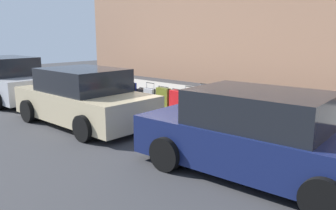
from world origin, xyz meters
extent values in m
plane|color=#333335|center=(0.00, 0.00, 0.00)|extent=(40.00, 40.00, 0.00)
cube|color=#9E9B93|center=(0.00, -2.50, 0.07)|extent=(18.00, 5.00, 0.14)
cube|color=red|center=(-4.19, -0.68, 0.41)|extent=(0.48, 0.28, 0.54)
cube|color=black|center=(-4.19, -0.68, 0.41)|extent=(0.47, 0.09, 0.55)
cylinder|color=gray|center=(-4.38, -0.66, 0.78)|extent=(0.02, 0.02, 0.19)
cylinder|color=gray|center=(-3.99, -0.70, 0.78)|extent=(0.02, 0.02, 0.19)
cylinder|color=black|center=(-4.19, -0.68, 0.87)|extent=(0.40, 0.06, 0.02)
cylinder|color=black|center=(-4.39, -0.66, 0.16)|extent=(0.05, 0.02, 0.04)
cylinder|color=black|center=(-3.98, -0.70, 0.16)|extent=(0.05, 0.02, 0.04)
cube|color=#59601E|center=(-3.63, -0.61, 0.51)|extent=(0.42, 0.20, 0.75)
cube|color=black|center=(-3.63, -0.61, 0.51)|extent=(0.42, 0.05, 0.76)
cylinder|color=gray|center=(-3.81, -0.62, 1.04)|extent=(0.02, 0.02, 0.30)
cylinder|color=gray|center=(-3.46, -0.61, 1.04)|extent=(0.02, 0.02, 0.30)
cylinder|color=black|center=(-3.63, -0.61, 1.18)|extent=(0.36, 0.03, 0.02)
cylinder|color=black|center=(-3.82, -0.62, 0.16)|extent=(0.04, 0.02, 0.04)
cylinder|color=black|center=(-3.45, -0.61, 0.16)|extent=(0.04, 0.02, 0.04)
cube|color=#9EA0A8|center=(-3.13, -0.62, 0.42)|extent=(0.37, 0.25, 0.56)
cube|color=black|center=(-3.13, -0.62, 0.42)|extent=(0.37, 0.06, 0.57)
cylinder|color=gray|center=(-3.28, -0.61, 0.81)|extent=(0.02, 0.02, 0.23)
cylinder|color=gray|center=(-2.98, -0.63, 0.81)|extent=(0.02, 0.02, 0.23)
cylinder|color=black|center=(-3.13, -0.62, 0.93)|extent=(0.30, 0.04, 0.02)
cylinder|color=black|center=(-3.29, -0.61, 0.16)|extent=(0.05, 0.02, 0.04)
cylinder|color=black|center=(-2.98, -0.63, 0.16)|extent=(0.05, 0.02, 0.04)
cube|color=black|center=(-2.63, -0.63, 0.44)|extent=(0.41, 0.22, 0.60)
cube|color=black|center=(-2.63, -0.63, 0.44)|extent=(0.42, 0.05, 0.61)
cylinder|color=gray|center=(-2.81, -0.64, 0.84)|extent=(0.02, 0.02, 0.19)
cylinder|color=gray|center=(-2.46, -0.63, 0.84)|extent=(0.02, 0.02, 0.19)
cylinder|color=black|center=(-2.63, -0.63, 0.94)|extent=(0.35, 0.03, 0.02)
cylinder|color=black|center=(-2.81, -0.64, 0.16)|extent=(0.04, 0.02, 0.04)
cylinder|color=black|center=(-2.46, -0.63, 0.16)|extent=(0.04, 0.02, 0.04)
cube|color=navy|center=(-2.07, -0.61, 0.40)|extent=(0.50, 0.26, 0.52)
cube|color=black|center=(-2.07, -0.61, 0.40)|extent=(0.51, 0.05, 0.53)
cylinder|color=gray|center=(-2.29, -0.61, 0.68)|extent=(0.02, 0.02, 0.04)
cylinder|color=gray|center=(-1.85, -0.62, 0.68)|extent=(0.02, 0.02, 0.04)
cylinder|color=black|center=(-2.07, -0.61, 0.70)|extent=(0.44, 0.03, 0.02)
cylinder|color=black|center=(-2.29, -0.61, 0.16)|extent=(0.04, 0.02, 0.04)
cylinder|color=black|center=(-1.85, -0.62, 0.16)|extent=(0.04, 0.02, 0.04)
cube|color=#0F606B|center=(-1.50, -0.66, 0.52)|extent=(0.43, 0.26, 0.76)
cube|color=black|center=(-1.50, -0.66, 0.52)|extent=(0.43, 0.07, 0.78)
cylinder|color=gray|center=(-1.68, -0.68, 1.00)|extent=(0.02, 0.02, 0.18)
cylinder|color=gray|center=(-1.32, -0.65, 1.00)|extent=(0.02, 0.02, 0.18)
cylinder|color=black|center=(-1.50, -0.66, 1.09)|extent=(0.36, 0.05, 0.02)
cylinder|color=black|center=(-1.68, -0.68, 0.16)|extent=(0.05, 0.02, 0.04)
cylinder|color=black|center=(-1.31, -0.65, 0.16)|extent=(0.05, 0.02, 0.04)
cube|color=maroon|center=(-0.99, -0.58, 0.44)|extent=(0.38, 0.25, 0.59)
cube|color=black|center=(-0.99, -0.58, 0.44)|extent=(0.38, 0.06, 0.60)
cylinder|color=gray|center=(-1.14, -0.59, 0.85)|extent=(0.02, 0.02, 0.24)
cylinder|color=gray|center=(-0.83, -0.57, 0.85)|extent=(0.02, 0.02, 0.24)
cylinder|color=black|center=(-0.99, -0.58, 0.97)|extent=(0.32, 0.04, 0.02)
cylinder|color=black|center=(-1.15, -0.59, 0.16)|extent=(0.04, 0.02, 0.04)
cylinder|color=black|center=(-0.82, -0.57, 0.16)|extent=(0.04, 0.02, 0.04)
cube|color=red|center=(-0.48, -0.57, 0.47)|extent=(0.42, 0.26, 0.66)
cube|color=black|center=(-0.48, -0.57, 0.47)|extent=(0.42, 0.07, 0.67)
cylinder|color=gray|center=(-0.65, -0.56, 0.82)|extent=(0.02, 0.02, 0.04)
cylinder|color=gray|center=(-0.30, -0.58, 0.82)|extent=(0.02, 0.02, 0.04)
cylinder|color=black|center=(-0.48, -0.57, 0.84)|extent=(0.35, 0.05, 0.02)
cylinder|color=black|center=(-0.66, -0.55, 0.16)|extent=(0.05, 0.02, 0.04)
cylinder|color=black|center=(-0.30, -0.58, 0.16)|extent=(0.05, 0.02, 0.04)
cube|color=#59601E|center=(0.09, -0.59, 0.48)|extent=(0.50, 0.21, 0.67)
cube|color=black|center=(0.09, -0.59, 0.48)|extent=(0.50, 0.05, 0.69)
cylinder|color=gray|center=(-0.13, -0.58, 0.83)|extent=(0.02, 0.02, 0.04)
cylinder|color=gray|center=(0.30, -0.60, 0.83)|extent=(0.02, 0.02, 0.04)
cylinder|color=black|center=(0.09, -0.59, 0.85)|extent=(0.43, 0.04, 0.02)
cylinder|color=black|center=(-0.13, -0.58, 0.16)|extent=(0.04, 0.02, 0.04)
cylinder|color=black|center=(0.30, -0.60, 0.16)|extent=(0.04, 0.02, 0.04)
cube|color=#9EA0A8|center=(0.65, -0.57, 0.44)|extent=(0.41, 0.24, 0.60)
cube|color=black|center=(0.65, -0.57, 0.44)|extent=(0.41, 0.04, 0.61)
cylinder|color=gray|center=(0.47, -0.57, 0.83)|extent=(0.02, 0.02, 0.18)
cylinder|color=gray|center=(0.82, -0.57, 0.83)|extent=(0.02, 0.02, 0.18)
cylinder|color=black|center=(0.65, -0.57, 0.92)|extent=(0.35, 0.03, 0.02)
cylinder|color=black|center=(0.47, -0.57, 0.16)|extent=(0.04, 0.02, 0.04)
cylinder|color=black|center=(0.82, -0.57, 0.16)|extent=(0.04, 0.02, 0.04)
cube|color=black|center=(1.15, -0.71, 0.40)|extent=(0.39, 0.27, 0.51)
cube|color=black|center=(1.15, -0.71, 0.40)|extent=(0.38, 0.07, 0.52)
cylinder|color=gray|center=(0.99, -0.70, 0.67)|extent=(0.02, 0.02, 0.04)
cylinder|color=gray|center=(1.30, -0.72, 0.67)|extent=(0.02, 0.02, 0.04)
cylinder|color=black|center=(1.15, -0.71, 0.69)|extent=(0.31, 0.04, 0.02)
cylinder|color=black|center=(0.99, -0.70, 0.16)|extent=(0.05, 0.02, 0.04)
cylinder|color=black|center=(1.31, -0.72, 0.16)|extent=(0.05, 0.02, 0.04)
cube|color=navy|center=(1.70, -0.62, 0.49)|extent=(0.49, 0.20, 0.69)
cube|color=black|center=(1.70, -0.62, 0.49)|extent=(0.50, 0.04, 0.70)
cylinder|color=gray|center=(1.48, -0.61, 0.85)|extent=(0.02, 0.02, 0.04)
cylinder|color=gray|center=(1.91, -0.62, 0.85)|extent=(0.02, 0.02, 0.04)
cylinder|color=black|center=(1.70, -0.62, 0.87)|extent=(0.43, 0.03, 0.02)
cylinder|color=black|center=(1.47, -0.61, 0.16)|extent=(0.04, 0.02, 0.04)
cylinder|color=black|center=(1.92, -0.62, 0.16)|extent=(0.04, 0.02, 0.04)
cylinder|color=#D89E0C|center=(2.49, -0.65, 0.47)|extent=(0.20, 0.20, 0.67)
sphere|color=#D89E0C|center=(2.49, -0.65, 0.86)|extent=(0.21, 0.21, 0.21)
cylinder|color=#D89E0C|center=(2.64, -0.65, 0.51)|extent=(0.09, 0.10, 0.09)
cylinder|color=#D89E0C|center=(2.34, -0.65, 0.51)|extent=(0.09, 0.10, 0.09)
cylinder|color=#333338|center=(3.12, -0.50, 0.59)|extent=(0.14, 0.14, 0.89)
cube|color=#141E4C|center=(-4.42, 1.82, 0.55)|extent=(4.49, 1.91, 0.74)
cube|color=black|center=(-4.42, 1.82, 1.22)|extent=(2.36, 1.68, 0.61)
cylinder|color=black|center=(-3.08, 2.75, 0.32)|extent=(0.65, 0.24, 0.64)
cylinder|color=black|center=(-3.01, 1.00, 0.32)|extent=(0.65, 0.24, 0.64)
cylinder|color=black|center=(-5.82, 2.65, 0.32)|extent=(0.65, 0.24, 0.64)
cube|color=tan|center=(0.86, 1.82, 0.55)|extent=(4.39, 1.89, 0.76)
cube|color=black|center=(0.86, 1.82, 1.24)|extent=(2.28, 1.73, 0.62)
cylinder|color=black|center=(2.22, 2.78, 0.32)|extent=(0.64, 0.22, 0.64)
cylinder|color=black|center=(2.23, 0.88, 0.32)|extent=(0.64, 0.22, 0.64)
cylinder|color=black|center=(-0.50, 2.77, 0.32)|extent=(0.64, 0.22, 0.64)
cylinder|color=black|center=(-0.49, 0.87, 0.32)|extent=(0.64, 0.22, 0.64)
cube|color=#B2B5BA|center=(5.87, 1.82, 0.58)|extent=(4.43, 1.86, 0.81)
cube|color=black|center=(5.87, 1.82, 1.31)|extent=(2.31, 1.69, 0.66)
cylinder|color=black|center=(7.25, 0.93, 0.32)|extent=(0.64, 0.23, 0.64)
cylinder|color=black|center=(4.52, 0.89, 0.32)|extent=(0.64, 0.23, 0.64)
camera|label=1|loc=(-7.06, 7.10, 2.47)|focal=36.21mm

